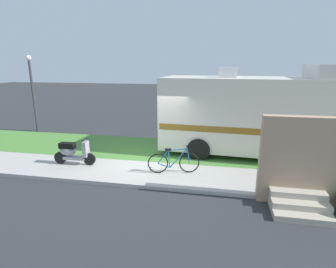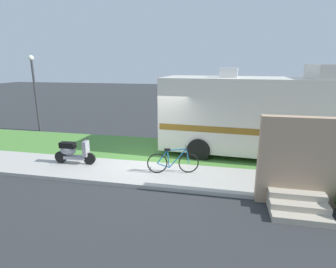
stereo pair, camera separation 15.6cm
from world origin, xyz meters
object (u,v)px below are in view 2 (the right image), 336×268
Objects in this scene: motorhome_rv at (257,114)px; bicycle at (173,162)px; scooter at (73,152)px; pickup_truck_near at (311,116)px; bottle_green at (300,177)px; street_lamp_post at (35,86)px.

motorhome_rv is 4.38× the size of bicycle.
pickup_truck_near reaches higher than scooter.
bottle_green is (7.77, 0.12, -0.35)m from scooter.
street_lamp_post is (-11.44, 1.91, 0.76)m from motorhome_rv.
motorhome_rv reaches higher than bottle_green.
motorhome_rv is 28.60× the size of bottle_green.
bicycle is 4.04m from bottle_green.
scooter reaches higher than bicycle.
bicycle reaches higher than bottle_green.
pickup_truck_near is 7.08m from bottle_green.
bicycle is (3.74, -0.11, -0.08)m from scooter.
bicycle is (-2.88, -2.75, -1.25)m from motorhome_rv.
motorhome_rv is 4.73× the size of scooter.
pickup_truck_near is 1.39× the size of street_lamp_post.
motorhome_rv reaches higher than scooter.
pickup_truck_near is at bearing 52.30° from motorhome_rv.
pickup_truck_near is 21.99× the size of bottle_green.
street_lamp_post is at bearing 151.45° from bicycle.
motorhome_rv is 7.23m from scooter.
street_lamp_post is (-8.56, 4.66, 2.01)m from bicycle.
scooter is 7.78m from bottle_green.
bicycle is 9.95m from street_lamp_post.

